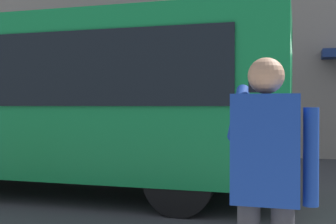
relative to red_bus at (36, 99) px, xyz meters
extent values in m
plane|color=#38383A|center=(-3.97, -0.04, -1.68)|extent=(60.00, 60.00, 0.00)
cube|color=#0F7238|center=(-0.02, -0.01, 0.02)|extent=(9.00, 2.50, 2.60)
cylinder|color=black|center=(-3.02, -1.11, -1.18)|extent=(1.00, 0.28, 1.00)
cylinder|color=black|center=(-3.02, 1.09, -1.18)|extent=(1.00, 0.28, 1.00)
cube|color=navy|center=(-4.43, 4.32, -0.38)|extent=(0.40, 0.24, 0.66)
sphere|color=#A87A5B|center=(-4.43, 4.32, 0.06)|extent=(0.22, 0.22, 0.22)
cylinder|color=navy|center=(-4.69, 4.32, -0.42)|extent=(0.09, 0.09, 0.58)
cylinder|color=navy|center=(-4.25, 4.16, -0.16)|extent=(0.09, 0.48, 0.37)
cube|color=black|center=(-4.33, 4.02, 0.04)|extent=(0.07, 0.01, 0.14)
camera|label=1|loc=(-4.61, 7.01, -0.12)|focal=46.85mm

